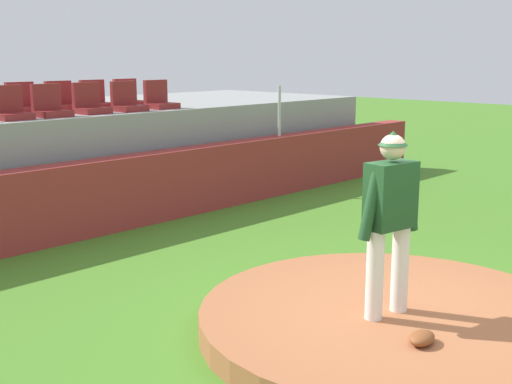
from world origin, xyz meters
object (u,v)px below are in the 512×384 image
at_px(stadium_chair_5, 127,102).
at_px(stadium_chair_4, 90,104).
at_px(fielding_glove, 422,338).
at_px(stadium_chair_3, 50,107).
at_px(stadium_chair_11, 62,101).
at_px(stadium_chair_10, 23,103).
at_px(stadium_chair_6, 159,100).
at_px(stadium_chair_12, 96,99).
at_px(pitcher, 390,211).
at_px(baseball, 369,264).
at_px(stadium_chair_13, 129,98).
at_px(stadium_chair_2, 10,109).

bearing_deg(stadium_chair_5, stadium_chair_4, -4.47).
relative_size(fielding_glove, stadium_chair_3, 0.60).
bearing_deg(stadium_chair_11, fielding_glove, 81.12).
distance_m(stadium_chair_5, stadium_chair_10, 1.68).
relative_size(stadium_chair_4, stadium_chair_6, 1.00).
bearing_deg(fielding_glove, stadium_chair_12, -112.63).
xyz_separation_m(stadium_chair_5, stadium_chair_12, (-0.03, 0.91, 0.00)).
bearing_deg(stadium_chair_3, fielding_glove, 86.06).
bearing_deg(stadium_chair_4, fielding_glove, 79.99).
bearing_deg(stadium_chair_6, pitcher, 70.02).
xyz_separation_m(baseball, stadium_chair_12, (0.44, 6.18, 1.59)).
bearing_deg(stadium_chair_3, stadium_chair_13, -156.65).
bearing_deg(pitcher, stadium_chair_2, 104.63).
relative_size(fielding_glove, stadium_chair_10, 0.60).
bearing_deg(stadium_chair_11, stadium_chair_4, 90.22).
height_order(stadium_chair_4, stadium_chair_12, same).
distance_m(pitcher, stadium_chair_5, 6.41).
height_order(stadium_chair_6, stadium_chair_12, same).
xyz_separation_m(stadium_chair_4, stadium_chair_5, (0.70, -0.05, 0.00)).
bearing_deg(stadium_chair_12, fielding_glove, 76.32).
bearing_deg(stadium_chair_2, baseball, 106.94).
bearing_deg(fielding_glove, stadium_chair_3, -102.90).
xyz_separation_m(baseball, stadium_chair_10, (-0.92, 6.22, 1.59)).
relative_size(pitcher, stadium_chair_4, 3.49).
relative_size(stadium_chair_4, stadium_chair_12, 1.00).
xyz_separation_m(fielding_glove, stadium_chair_5, (1.90, 6.78, 1.57)).
distance_m(stadium_chair_6, stadium_chair_13, 0.88).
bearing_deg(stadium_chair_3, stadium_chair_10, -93.01).
relative_size(stadium_chair_2, stadium_chair_3, 1.00).
bearing_deg(baseball, stadium_chair_11, 92.16).
distance_m(stadium_chair_3, stadium_chair_12, 1.67).
xyz_separation_m(pitcher, stadium_chair_13, (2.23, 7.12, 0.62)).
bearing_deg(stadium_chair_12, stadium_chair_10, -1.78).
height_order(fielding_glove, stadium_chair_3, stadium_chair_3).
distance_m(baseball, stadium_chair_6, 5.67).
distance_m(stadium_chair_3, stadium_chair_6, 2.16).
xyz_separation_m(pitcher, stadium_chair_10, (0.16, 7.15, 0.62)).
relative_size(stadium_chair_6, stadium_chair_13, 1.00).
xyz_separation_m(stadium_chair_4, stadium_chair_11, (-0.00, 0.86, 0.00)).
bearing_deg(stadium_chair_2, stadium_chair_11, -146.69).
distance_m(stadium_chair_2, stadium_chair_4, 1.38).
xyz_separation_m(baseball, stadium_chair_5, (0.47, 5.27, 1.59)).
relative_size(fielding_glove, stadium_chair_2, 0.60).
bearing_deg(stadium_chair_2, pitcher, 94.86).
xyz_separation_m(stadium_chair_6, stadium_chair_13, (-0.03, 0.88, 0.00)).
bearing_deg(stadium_chair_3, pitcher, 88.95).
distance_m(pitcher, stadium_chair_2, 6.26).
bearing_deg(stadium_chair_3, stadium_chair_6, -178.96).
distance_m(baseball, fielding_glove, 2.08).
relative_size(baseball, stadium_chair_6, 0.15).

